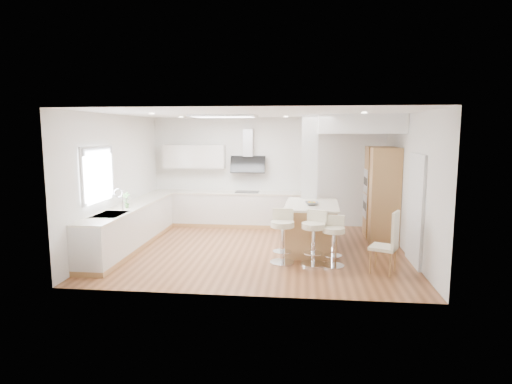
# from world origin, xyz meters

# --- Properties ---
(ground) EXTENTS (6.00, 6.00, 0.00)m
(ground) POSITION_xyz_m (0.00, 0.00, 0.00)
(ground) COLOR #925936
(ground) RESTS_ON ground
(ceiling) EXTENTS (6.00, 5.00, 0.02)m
(ceiling) POSITION_xyz_m (0.00, 0.00, 0.00)
(ceiling) COLOR white
(ceiling) RESTS_ON ground
(wall_back) EXTENTS (6.00, 0.04, 2.80)m
(wall_back) POSITION_xyz_m (0.00, 2.50, 1.40)
(wall_back) COLOR silver
(wall_back) RESTS_ON ground
(wall_left) EXTENTS (0.04, 5.00, 2.80)m
(wall_left) POSITION_xyz_m (-3.00, 0.00, 1.40)
(wall_left) COLOR silver
(wall_left) RESTS_ON ground
(wall_right) EXTENTS (0.04, 5.00, 2.80)m
(wall_right) POSITION_xyz_m (3.00, 0.00, 1.40)
(wall_right) COLOR silver
(wall_right) RESTS_ON ground
(skylight) EXTENTS (4.10, 2.10, 0.06)m
(skylight) POSITION_xyz_m (-0.79, 0.60, 2.77)
(skylight) COLOR silver
(skylight) RESTS_ON ground
(window_left) EXTENTS (0.06, 1.28, 1.07)m
(window_left) POSITION_xyz_m (-2.96, -0.90, 1.69)
(window_left) COLOR white
(window_left) RESTS_ON ground
(doorway_right) EXTENTS (0.05, 1.00, 2.10)m
(doorway_right) POSITION_xyz_m (2.97, -0.60, 1.00)
(doorway_right) COLOR #423A34
(doorway_right) RESTS_ON ground
(counter_left) EXTENTS (0.63, 4.50, 1.35)m
(counter_left) POSITION_xyz_m (-2.70, 0.23, 0.46)
(counter_left) COLOR #B3834C
(counter_left) RESTS_ON ground
(counter_back) EXTENTS (3.62, 0.63, 2.50)m
(counter_back) POSITION_xyz_m (-0.91, 2.22, 0.70)
(counter_back) COLOR #B3834C
(counter_back) RESTS_ON ground
(pillar) EXTENTS (0.35, 0.35, 2.80)m
(pillar) POSITION_xyz_m (1.05, 0.95, 1.40)
(pillar) COLOR silver
(pillar) RESTS_ON ground
(soffit) EXTENTS (1.78, 2.20, 0.40)m
(soffit) POSITION_xyz_m (2.10, 1.40, 2.60)
(soffit) COLOR white
(soffit) RESTS_ON ground
(oven_column) EXTENTS (0.63, 1.21, 2.10)m
(oven_column) POSITION_xyz_m (2.68, 1.23, 1.05)
(oven_column) COLOR #B3834C
(oven_column) RESTS_ON ground
(peninsula) EXTENTS (1.13, 1.65, 1.05)m
(peninsula) POSITION_xyz_m (1.10, 0.12, 0.49)
(peninsula) COLOR #B3834C
(peninsula) RESTS_ON ground
(bar_stool_a) EXTENTS (0.46, 0.46, 1.02)m
(bar_stool_a) POSITION_xyz_m (0.54, -0.82, 0.57)
(bar_stool_a) COLOR silver
(bar_stool_a) RESTS_ON ground
(bar_stool_b) EXTENTS (0.60, 0.60, 1.01)m
(bar_stool_b) POSITION_xyz_m (1.12, -0.86, 0.57)
(bar_stool_b) COLOR silver
(bar_stool_b) RESTS_ON ground
(bar_stool_c) EXTENTS (0.47, 0.47, 0.93)m
(bar_stool_c) POSITION_xyz_m (1.48, -0.91, 0.52)
(bar_stool_c) COLOR silver
(bar_stool_c) RESTS_ON ground
(dining_chair) EXTENTS (0.57, 0.57, 1.10)m
(dining_chair) POSITION_xyz_m (2.40, -1.21, 0.59)
(dining_chair) COLOR beige
(dining_chair) RESTS_ON ground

